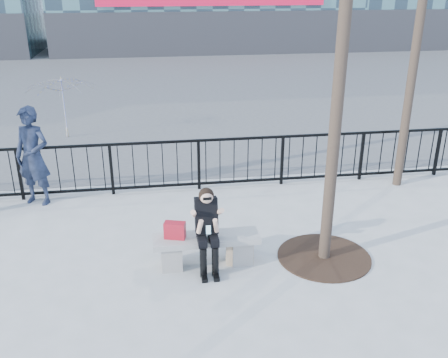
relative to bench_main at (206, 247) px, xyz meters
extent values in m
plane|color=gray|center=(0.00, 0.00, -0.30)|extent=(120.00, 120.00, 0.00)
cube|color=#474747|center=(0.00, 15.00, -0.30)|extent=(60.00, 23.00, 0.01)
cube|color=black|center=(0.00, 3.00, 0.78)|extent=(14.00, 0.05, 0.05)
cube|color=black|center=(0.00, 3.00, -0.18)|extent=(14.00, 0.05, 0.05)
cube|color=#2D2D30|center=(3.00, 21.96, 0.90)|extent=(18.00, 0.08, 2.40)
cylinder|color=black|center=(1.90, -0.10, 3.45)|extent=(0.18, 0.18, 7.50)
cylinder|color=black|center=(4.50, 2.60, 3.20)|extent=(0.18, 0.18, 7.00)
cylinder|color=black|center=(1.90, -0.10, -0.29)|extent=(1.50, 1.50, 0.02)
cube|color=slate|center=(-0.55, 0.00, -0.10)|extent=(0.32, 0.38, 0.40)
cube|color=slate|center=(0.55, 0.00, -0.10)|extent=(0.32, 0.38, 0.40)
cube|color=gray|center=(0.00, 0.00, 0.14)|extent=(1.65, 0.46, 0.09)
cube|color=maroon|center=(-0.48, 0.02, 0.32)|extent=(0.35, 0.24, 0.26)
cube|color=beige|center=(0.51, -0.07, -0.10)|extent=(0.44, 0.20, 0.40)
imported|color=black|center=(-3.05, 2.80, 0.68)|extent=(0.84, 0.71, 1.96)
imported|color=gold|center=(-3.10, 7.18, 0.56)|extent=(2.50, 2.51, 1.72)
camera|label=1|loc=(-0.76, -6.77, 3.92)|focal=40.00mm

